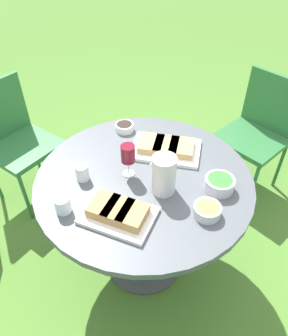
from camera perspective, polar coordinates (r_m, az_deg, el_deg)
ground_plane at (r=2.23m, az=0.00°, el=-15.73°), size 40.00×40.00×0.00m
dining_table at (r=1.75m, az=0.00°, el=-4.65°), size 1.10×1.10×0.75m
chair_near_left at (r=2.50m, az=-21.79°, el=5.35°), size 0.61×0.61×0.89m
chair_far_back at (r=2.55m, az=19.49°, el=6.79°), size 0.60×0.60×0.89m
water_pitcher at (r=1.52m, az=3.44°, el=-1.17°), size 0.12×0.12×0.20m
wine_glass at (r=1.59m, az=-2.81°, el=2.33°), size 0.07×0.07×0.18m
platter_bread_main at (r=1.81m, az=3.86°, el=3.59°), size 0.43×0.35×0.06m
platter_charcuterie at (r=1.46m, az=-4.53°, el=-7.72°), size 0.38×0.35×0.07m
bowl_fries at (r=1.49m, az=10.93°, el=-7.20°), size 0.12×0.12×0.05m
bowl_salad at (r=1.61m, az=13.00°, el=-2.61°), size 0.14×0.14×0.07m
bowl_olives at (r=1.97m, az=-3.42°, el=7.19°), size 0.11×0.11×0.04m
cup_water_near at (r=1.51m, az=-13.99°, el=-6.23°), size 0.07×0.07×0.08m
cup_water_far at (r=1.65m, az=-10.72°, el=-0.76°), size 0.06×0.06×0.08m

